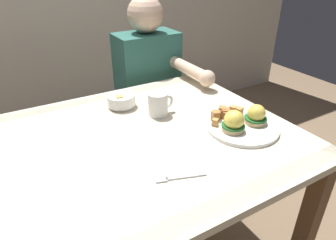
{
  "coord_description": "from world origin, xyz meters",
  "views": [
    {
      "loc": [
        -0.32,
        -0.82,
        1.3
      ],
      "look_at": [
        0.16,
        0.0,
        0.78
      ],
      "focal_mm": 31.56,
      "sensor_mm": 36.0,
      "label": 1
    }
  ],
  "objects_px": {
    "eggs_benedict_plate": "(241,122)",
    "diner_person": "(151,87)",
    "dining_table": "(130,165)",
    "fork": "(177,178)",
    "coffee_mug": "(158,103)",
    "fruit_bowl": "(121,100)"
  },
  "relations": [
    {
      "from": "eggs_benedict_plate",
      "to": "diner_person",
      "type": "height_order",
      "value": "diner_person"
    },
    {
      "from": "dining_table",
      "to": "fork",
      "type": "distance_m",
      "value": 0.28
    },
    {
      "from": "coffee_mug",
      "to": "fruit_bowl",
      "type": "bearing_deg",
      "value": 125.56
    },
    {
      "from": "eggs_benedict_plate",
      "to": "fruit_bowl",
      "type": "bearing_deg",
      "value": 128.23
    },
    {
      "from": "fruit_bowl",
      "to": "coffee_mug",
      "type": "height_order",
      "value": "coffee_mug"
    },
    {
      "from": "diner_person",
      "to": "coffee_mug",
      "type": "bearing_deg",
      "value": -113.25
    },
    {
      "from": "eggs_benedict_plate",
      "to": "fruit_bowl",
      "type": "relative_size",
      "value": 2.25
    },
    {
      "from": "fork",
      "to": "eggs_benedict_plate",
      "type": "bearing_deg",
      "value": 19.06
    },
    {
      "from": "fruit_bowl",
      "to": "fork",
      "type": "bearing_deg",
      "value": -94.69
    },
    {
      "from": "fruit_bowl",
      "to": "dining_table",
      "type": "bearing_deg",
      "value": -107.9
    },
    {
      "from": "eggs_benedict_plate",
      "to": "fork",
      "type": "relative_size",
      "value": 1.77
    },
    {
      "from": "coffee_mug",
      "to": "diner_person",
      "type": "relative_size",
      "value": 0.1
    },
    {
      "from": "eggs_benedict_plate",
      "to": "fork",
      "type": "xyz_separation_m",
      "value": [
        -0.36,
        -0.12,
        -0.02
      ]
    },
    {
      "from": "eggs_benedict_plate",
      "to": "coffee_mug",
      "type": "xyz_separation_m",
      "value": [
        -0.21,
        0.25,
        0.02
      ]
    },
    {
      "from": "dining_table",
      "to": "diner_person",
      "type": "bearing_deg",
      "value": 56.77
    },
    {
      "from": "eggs_benedict_plate",
      "to": "fruit_bowl",
      "type": "xyz_separation_m",
      "value": [
        -0.31,
        0.4,
        0.0
      ]
    },
    {
      "from": "dining_table",
      "to": "eggs_benedict_plate",
      "type": "bearing_deg",
      "value": -18.28
    },
    {
      "from": "dining_table",
      "to": "eggs_benedict_plate",
      "type": "distance_m",
      "value": 0.44
    },
    {
      "from": "dining_table",
      "to": "fruit_bowl",
      "type": "relative_size",
      "value": 10.0
    },
    {
      "from": "dining_table",
      "to": "coffee_mug",
      "type": "relative_size",
      "value": 10.78
    },
    {
      "from": "fork",
      "to": "dining_table",
      "type": "bearing_deg",
      "value": 99.61
    },
    {
      "from": "dining_table",
      "to": "diner_person",
      "type": "xyz_separation_m",
      "value": [
        0.39,
        0.6,
        0.02
      ]
    }
  ]
}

